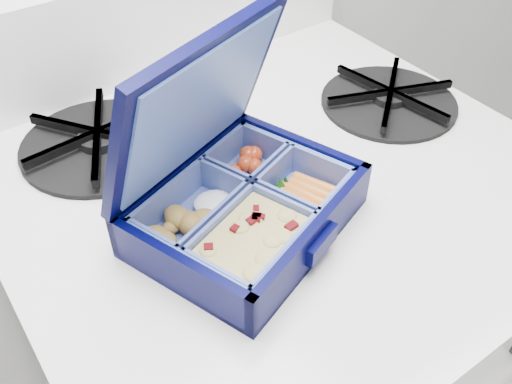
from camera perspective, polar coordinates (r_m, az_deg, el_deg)
stove at (r=0.98m, az=0.91°, el=-17.70°), size 0.59×0.59×0.89m
bento_box at (r=0.55m, az=-0.98°, el=-1.75°), size 0.25×0.22×0.05m
burner_grate at (r=0.75m, az=13.24°, el=9.35°), size 0.22×0.22×0.02m
burner_grate_rear at (r=0.68m, az=-15.42°, el=5.07°), size 0.20×0.20×0.02m
fork at (r=0.66m, az=-7.73°, el=4.02°), size 0.08×0.19×0.01m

